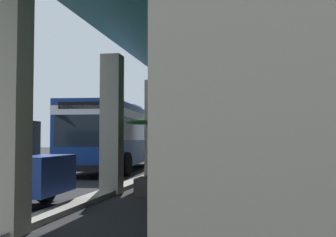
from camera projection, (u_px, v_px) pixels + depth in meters
The scene contains 4 objects.
ground at pixel (269, 179), 16.73m from camera, with size 120.00×120.00×0.00m, color #262628.
curb_strip at pixel (151, 176), 17.53m from camera, with size 32.51×0.50×0.12m, color #9E998E.
transit_bus at pixel (116, 133), 21.73m from camera, with size 11.37×3.39×3.34m.
potted_palm at pixel (153, 174), 11.80m from camera, with size 1.98×1.58×2.18m.
Camera 1 is at (17.26, 7.14, 1.53)m, focal length 46.09 mm.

